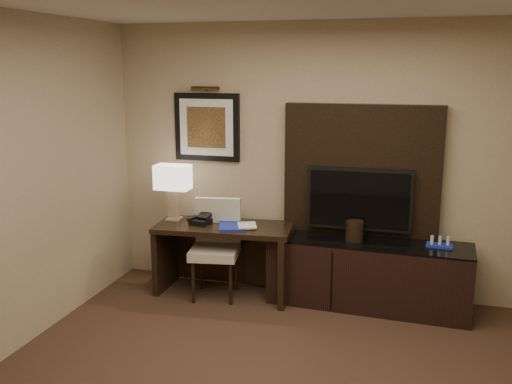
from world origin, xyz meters
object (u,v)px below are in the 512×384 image
(desk_phone, at_px, (200,220))
(minibar_tray, at_px, (440,242))
(ice_bucket, at_px, (355,231))
(tv, at_px, (359,199))
(table_lamp, at_px, (173,192))
(credenza, at_px, (368,274))
(desk_chair, at_px, (215,251))
(desk, at_px, (224,260))

(desk_phone, relative_size, minibar_tray, 0.78)
(ice_bucket, xyz_separation_m, minibar_tray, (0.78, 0.02, -0.05))
(tv, relative_size, table_lamp, 1.70)
(ice_bucket, relative_size, minibar_tray, 0.80)
(tv, relative_size, ice_bucket, 5.28)
(credenza, relative_size, minibar_tray, 8.01)
(ice_bucket, bearing_deg, tv, 83.30)
(desk_chair, relative_size, ice_bucket, 5.08)
(desk, xyz_separation_m, desk_chair, (-0.07, -0.10, 0.12))
(desk_phone, bearing_deg, minibar_tray, 13.87)
(credenza, xyz_separation_m, table_lamp, (-1.99, -0.03, 0.69))
(tv, bearing_deg, minibar_tray, -10.75)
(credenza, bearing_deg, tv, 132.07)
(credenza, relative_size, table_lamp, 3.21)
(desk_phone, bearing_deg, credenza, 14.78)
(credenza, bearing_deg, ice_bucket, -174.25)
(desk, xyz_separation_m, desk_phone, (-0.24, -0.03, 0.41))
(credenza, distance_m, ice_bucket, 0.44)
(desk_chair, bearing_deg, table_lamp, 153.38)
(credenza, relative_size, desk_phone, 10.22)
(desk, bearing_deg, tv, 6.13)
(tv, xyz_separation_m, desk_chair, (-1.36, -0.34, -0.54))
(tv, relative_size, desk_chair, 1.04)
(desk_chair, bearing_deg, credenza, -2.01)
(desk, distance_m, credenza, 1.43)
(desk_chair, height_order, ice_bucket, desk_chair)
(tv, bearing_deg, credenza, -50.69)
(desk_chair, distance_m, ice_bucket, 1.38)
(desk_phone, xyz_separation_m, minibar_tray, (2.29, 0.13, -0.08))
(desk, relative_size, desk_phone, 7.31)
(table_lamp, bearing_deg, desk_phone, -15.62)
(desk, relative_size, ice_bucket, 7.13)
(tv, distance_m, desk_phone, 1.58)
(tv, height_order, minibar_tray, tv)
(table_lamp, relative_size, minibar_tray, 2.49)
(desk_chair, bearing_deg, ice_bucket, -1.58)
(minibar_tray, bearing_deg, tv, 169.25)
(tv, bearing_deg, desk_phone, -170.00)
(credenza, distance_m, table_lamp, 2.10)
(minibar_tray, bearing_deg, credenza, -179.22)
(minibar_tray, bearing_deg, ice_bucket, -178.81)
(desk, bearing_deg, credenza, -0.82)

